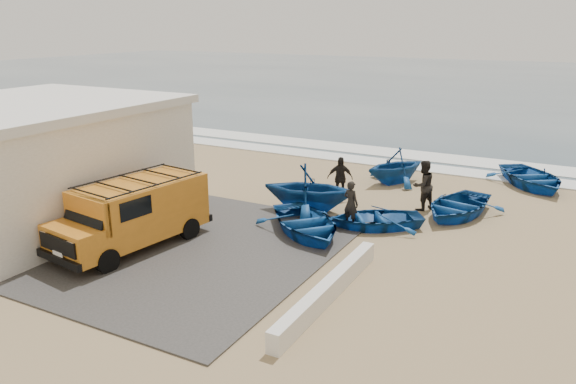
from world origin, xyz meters
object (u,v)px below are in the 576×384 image
at_px(boat_near_left, 306,223).
at_px(fisherman_back, 340,178).
at_px(boat_far_left, 395,166).
at_px(fisherman_front, 351,203).
at_px(boat_mid_right, 457,206).
at_px(van, 134,212).
at_px(boat_far_right, 532,177).
at_px(parapet, 328,290).
at_px(building, 32,160).
at_px(boat_near_right, 375,218).
at_px(fisherman_middle, 423,185).
at_px(boat_mid_left, 309,188).

distance_m(boat_near_left, fisherman_back, 4.38).
bearing_deg(boat_far_left, fisherman_front, -55.94).
bearing_deg(boat_mid_right, van, -124.88).
distance_m(boat_far_right, fisherman_front, 9.91).
bearing_deg(boat_near_left, parapet, -103.61).
height_order(building, boat_mid_right, building).
height_order(boat_near_left, fisherman_front, fisherman_front).
relative_size(boat_near_left, boat_far_right, 0.96).
xyz_separation_m(van, boat_near_right, (6.26, 5.37, -0.85)).
distance_m(parapet, fisherman_middle, 8.55).
relative_size(boat_near_right, boat_mid_right, 0.87).
relative_size(parapet, fisherman_back, 3.35).
bearing_deg(fisherman_middle, boat_near_left, 1.34).
bearing_deg(fisherman_middle, boat_mid_left, -26.69).
height_order(building, boat_near_right, building).
height_order(parapet, fisherman_middle, fisherman_middle).
relative_size(boat_near_right, fisherman_middle, 1.70).
distance_m(building, boat_mid_left, 10.36).
bearing_deg(boat_far_right, building, -175.05).
height_order(building, boat_far_left, building).
xyz_separation_m(building, boat_near_right, (11.72, 4.75, -1.82)).
bearing_deg(building, van, -6.46).
bearing_deg(boat_near_left, boat_mid_right, -0.34).
bearing_deg(boat_mid_left, parapet, -162.83).
height_order(fisherman_front, fisherman_back, fisherman_back).
distance_m(boat_near_right, fisherman_back, 3.55).
relative_size(parapet, boat_far_left, 1.95).
distance_m(boat_near_left, boat_mid_right, 6.11).
xyz_separation_m(boat_mid_right, boat_far_left, (-3.49, 3.26, 0.41)).
distance_m(boat_mid_right, boat_far_left, 4.80).
xyz_separation_m(van, boat_mid_right, (8.56, 8.04, -0.80)).
xyz_separation_m(boat_far_left, boat_far_right, (5.56, 2.26, -0.38)).
relative_size(boat_near_right, boat_mid_left, 0.95).
bearing_deg(boat_far_left, boat_near_right, -47.67).
relative_size(boat_near_left, fisherman_back, 2.23).
distance_m(boat_mid_left, boat_far_right, 10.57).
distance_m(boat_near_right, boat_far_right, 9.29).
distance_m(boat_near_right, fisherman_front, 1.01).
distance_m(boat_mid_left, fisherman_middle, 4.42).
height_order(boat_far_right, fisherman_middle, fisherman_middle).
distance_m(parapet, boat_near_left, 4.76).
height_order(van, boat_near_right, van).
height_order(building, boat_near_left, building).
bearing_deg(parapet, fisherman_front, 106.45).
height_order(boat_far_right, fisherman_back, fisherman_back).
relative_size(boat_far_left, fisherman_middle, 1.56).
height_order(parapet, fisherman_front, fisherman_front).
xyz_separation_m(boat_near_left, boat_mid_right, (4.16, 4.47, -0.01)).
xyz_separation_m(boat_mid_right, boat_far_right, (2.07, 5.52, 0.03)).
xyz_separation_m(boat_near_right, boat_far_left, (-1.20, 5.94, 0.46)).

